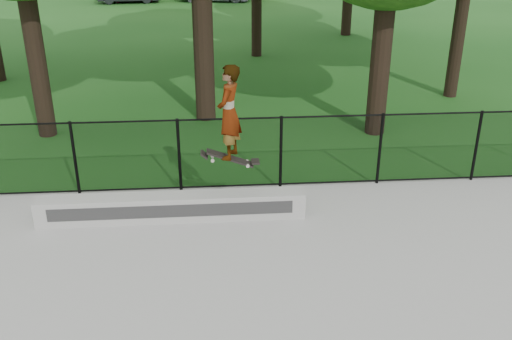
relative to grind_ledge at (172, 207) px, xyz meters
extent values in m
cube|color=#A5A5A0|center=(0.00, 0.00, 0.00)|extent=(4.78, 0.40, 0.48)
cube|color=black|center=(1.05, -0.11, 0.97)|extent=(0.80, 0.23, 0.31)
imported|color=#C1C8FE|center=(1.05, -0.11, 1.79)|extent=(0.56, 0.68, 1.61)
cylinder|color=black|center=(-1.90, 1.20, 0.51)|extent=(0.06, 0.06, 1.50)
cylinder|color=black|center=(0.10, 1.20, 0.51)|extent=(0.06, 0.06, 1.50)
cylinder|color=black|center=(2.10, 1.20, 0.51)|extent=(0.06, 0.06, 1.50)
cylinder|color=black|center=(4.10, 1.20, 0.51)|extent=(0.06, 0.06, 1.50)
cylinder|color=black|center=(6.10, 1.20, 0.51)|extent=(0.06, 0.06, 1.50)
cylinder|color=black|center=(2.10, 1.20, 1.23)|extent=(16.00, 0.04, 0.04)
cylinder|color=black|center=(2.10, 1.20, -0.19)|extent=(16.00, 0.04, 0.04)
cube|color=black|center=(2.10, 1.20, 0.51)|extent=(16.00, 0.01, 1.50)
cylinder|color=black|center=(-3.40, 4.80, 1.96)|extent=(0.44, 0.44, 4.53)
cylinder|color=black|center=(0.60, 5.80, 2.27)|extent=(0.44, 0.44, 5.14)
cylinder|color=black|center=(4.90, 4.30, 1.80)|extent=(0.44, 0.44, 4.20)
cylinder|color=black|center=(8.10, 7.30, 2.29)|extent=(0.44, 0.44, 5.17)
camera|label=1|loc=(0.78, -9.16, 4.78)|focal=40.00mm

